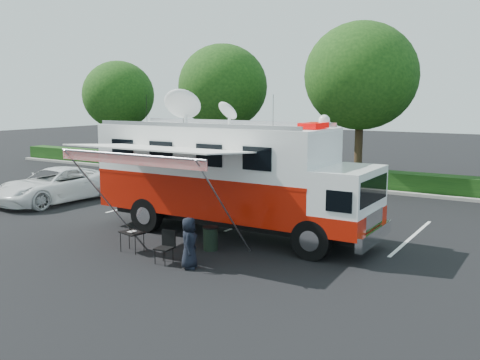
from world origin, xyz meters
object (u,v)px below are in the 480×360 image
object	(u,v)px
white_suv	(56,202)
folding_table	(132,233)
trash_bin	(211,238)
command_truck	(230,176)

from	to	relation	value
white_suv	folding_table	world-z (taller)	white_suv
folding_table	trash_bin	xyz separation A→B (m)	(1.99, 1.46, -0.21)
white_suv	trash_bin	world-z (taller)	white_suv
command_truck	white_suv	size ratio (longest dim) A/B	1.80
white_suv	trash_bin	size ratio (longest dim) A/B	7.52
white_suv	folding_table	size ratio (longest dim) A/B	6.67
trash_bin	folding_table	bearing A→B (deg)	-143.71
command_truck	folding_table	xyz separation A→B (m)	(-1.49, -3.42, -1.51)
command_truck	white_suv	distance (m)	10.35
trash_bin	white_suv	bearing A→B (deg)	165.80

